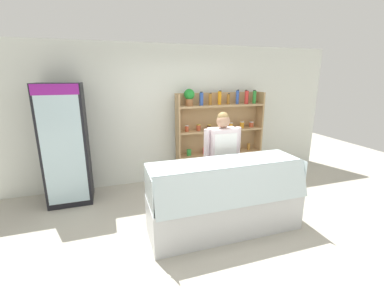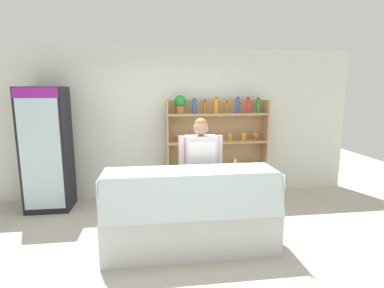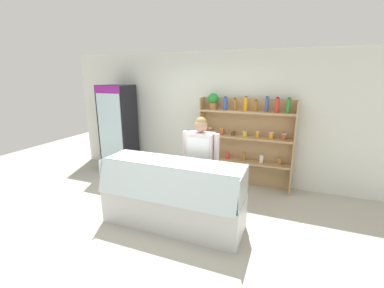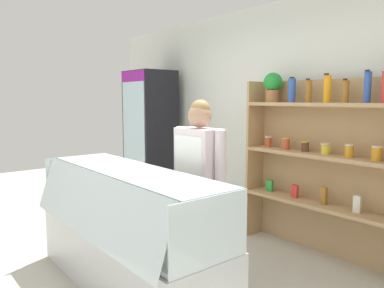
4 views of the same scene
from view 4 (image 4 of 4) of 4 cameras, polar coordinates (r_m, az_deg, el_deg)
The scene contains 6 objects.
ground_plane at distance 3.52m, azimuth -9.90°, elevation -20.02°, with size 12.00×12.00×0.00m, color #B7B2A3.
back_wall at distance 4.53m, azimuth 13.33°, elevation 3.66°, with size 6.80×0.10×2.70m, color silver.
drinks_fridge at distance 5.78m, azimuth -6.39°, elevation 1.02°, with size 0.69×0.59×2.01m.
shelving_unit at distance 3.92m, azimuth 19.69°, elevation -1.67°, with size 1.84×0.29×1.87m.
deli_display_case at distance 3.33m, azimuth -9.86°, elevation -15.74°, with size 2.11×0.74×1.01m.
shop_clerk at distance 3.30m, azimuth 1.07°, elevation -4.60°, with size 0.62×0.25×1.58m.
Camera 4 is at (2.76, -1.51, 1.59)m, focal length 35.00 mm.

